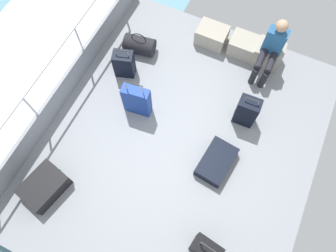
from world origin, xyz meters
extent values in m
cube|color=gray|center=(0.00, 0.00, -0.03)|extent=(4.40, 5.20, 0.06)
cube|color=gray|center=(-2.17, 0.00, 0.23)|extent=(0.06, 5.20, 0.45)
cylinder|color=silver|center=(-2.17, -0.69, 0.50)|extent=(0.04, 0.04, 1.00)
cylinder|color=silver|center=(-2.17, 0.69, 0.50)|extent=(0.04, 0.04, 1.00)
cylinder|color=silver|center=(-2.17, 0.00, 1.00)|extent=(0.04, 4.16, 0.04)
cube|color=white|center=(-3.60, 0.00, -0.34)|extent=(2.40, 7.28, 0.01)
cube|color=#9E9989|center=(-0.30, 2.15, 0.17)|extent=(0.56, 0.43, 0.35)
torus|color=tan|center=(-0.59, 2.15, 0.24)|extent=(0.02, 0.12, 0.12)
torus|color=tan|center=(-0.01, 2.15, 0.24)|extent=(0.02, 0.12, 0.12)
cube|color=#9E9989|center=(0.33, 2.18, 0.17)|extent=(0.53, 0.43, 0.34)
torus|color=tan|center=(0.06, 2.18, 0.24)|extent=(0.02, 0.12, 0.12)
torus|color=tan|center=(0.61, 2.18, 0.24)|extent=(0.02, 0.12, 0.12)
cube|color=#9E9989|center=(0.79, 2.17, 0.20)|extent=(0.49, 0.42, 0.40)
torus|color=tan|center=(0.54, 2.17, 0.28)|extent=(0.02, 0.12, 0.12)
torus|color=tan|center=(1.05, 2.17, 0.28)|extent=(0.02, 0.12, 0.12)
cube|color=#26598C|center=(0.79, 2.12, 0.64)|extent=(0.34, 0.20, 0.48)
sphere|color=tan|center=(0.79, 2.12, 1.00)|extent=(0.20, 0.20, 0.20)
cylinder|color=black|center=(0.88, 1.82, 0.44)|extent=(0.12, 0.40, 0.12)
cylinder|color=black|center=(0.88, 1.62, 0.20)|extent=(0.11, 0.11, 0.40)
cylinder|color=black|center=(0.70, 1.82, 0.44)|extent=(0.12, 0.40, 0.12)
cylinder|color=black|center=(0.70, 1.62, 0.20)|extent=(0.11, 0.11, 0.40)
cube|color=black|center=(1.02, -1.38, 0.26)|extent=(0.43, 0.29, 0.51)
cylinder|color=#A5A8AD|center=(0.90, -1.37, 0.60)|extent=(0.02, 0.02, 0.17)
cylinder|color=#2D2D2D|center=(1.02, -1.38, 0.68)|extent=(0.26, 0.06, 0.02)
cube|color=white|center=(1.04, -1.26, 0.37)|extent=(0.05, 0.01, 0.08)
cube|color=black|center=(-1.46, 0.83, 0.27)|extent=(0.41, 0.34, 0.54)
cylinder|color=#A5A8AD|center=(-1.56, 0.80, 0.59)|extent=(0.02, 0.02, 0.11)
cylinder|color=#A5A8AD|center=(-1.36, 0.86, 0.59)|extent=(0.02, 0.02, 0.11)
cylinder|color=#2D2D2D|center=(-1.46, 0.83, 0.65)|extent=(0.22, 0.09, 0.02)
cube|color=white|center=(-1.50, 0.95, 0.39)|extent=(0.05, 0.02, 0.08)
cube|color=black|center=(0.69, -0.10, 0.10)|extent=(0.53, 0.74, 0.21)
cube|color=white|center=(0.74, 0.25, 0.14)|extent=(0.05, 0.01, 0.08)
cube|color=black|center=(-1.56, -1.60, 0.14)|extent=(0.64, 0.76, 0.28)
cube|color=green|center=(-1.48, -1.27, 0.19)|extent=(0.05, 0.02, 0.08)
cube|color=black|center=(0.82, 0.84, 0.31)|extent=(0.35, 0.25, 0.63)
cylinder|color=#A5A8AD|center=(0.72, 0.84, 0.67)|extent=(0.02, 0.02, 0.09)
cylinder|color=#A5A8AD|center=(0.92, 0.85, 0.67)|extent=(0.02, 0.02, 0.09)
cylinder|color=#2D2D2D|center=(0.82, 0.84, 0.71)|extent=(0.23, 0.03, 0.02)
cube|color=green|center=(0.81, 0.97, 0.37)|extent=(0.05, 0.01, 0.08)
cube|color=navy|center=(-0.89, 0.25, 0.33)|extent=(0.47, 0.24, 0.65)
cylinder|color=#A5A8AD|center=(-1.03, 0.23, 0.76)|extent=(0.02, 0.02, 0.21)
cylinder|color=#A5A8AD|center=(-0.76, 0.26, 0.76)|extent=(0.02, 0.02, 0.21)
cylinder|color=#2D2D2D|center=(-0.89, 0.25, 0.87)|extent=(0.29, 0.05, 0.02)
cube|color=green|center=(-0.91, 0.34, 0.43)|extent=(0.05, 0.01, 0.08)
cylinder|color=black|center=(-1.44, 1.38, 0.17)|extent=(0.61, 0.41, 0.33)
torus|color=black|center=(-1.44, 1.38, 0.34)|extent=(0.28, 0.06, 0.28)
camera|label=1|loc=(0.60, -1.72, 4.91)|focal=33.30mm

